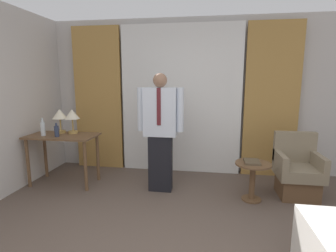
{
  "coord_description": "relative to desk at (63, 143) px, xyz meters",
  "views": [
    {
      "loc": [
        0.49,
        -1.69,
        1.65
      ],
      "look_at": [
        -0.06,
        1.84,
        1.01
      ],
      "focal_mm": 28.0,
      "sensor_mm": 36.0,
      "label": 1
    }
  ],
  "objects": [
    {
      "name": "book",
      "position": [
        2.85,
        -0.15,
        -0.11
      ],
      "size": [
        0.2,
        0.26,
        0.03
      ],
      "color": "brown",
      "rests_on": "side_table"
    },
    {
      "name": "person",
      "position": [
        1.56,
        -0.02,
        0.28
      ],
      "size": [
        0.68,
        0.22,
        1.74
      ],
      "color": "black",
      "rests_on": "ground_plane"
    },
    {
      "name": "curtain_drape_right",
      "position": [
        3.28,
        0.89,
        0.63
      ],
      "size": [
        0.88,
        0.06,
        2.58
      ],
      "color": "#B28442",
      "rests_on": "ground_plane"
    },
    {
      "name": "bottle_by_lamp",
      "position": [
        -0.26,
        -0.09,
        0.25
      ],
      "size": [
        0.07,
        0.07,
        0.27
      ],
      "color": "silver",
      "rests_on": "desk"
    },
    {
      "name": "wall_back",
      "position": [
        1.76,
        1.02,
        0.69
      ],
      "size": [
        10.0,
        0.06,
        2.7
      ],
      "color": "beige",
      "rests_on": "ground_plane"
    },
    {
      "name": "desk",
      "position": [
        0.0,
        0.0,
        0.0
      ],
      "size": [
        1.06,
        0.56,
        0.79
      ],
      "color": "brown",
      "rests_on": "ground_plane"
    },
    {
      "name": "table_lamp_right",
      "position": [
        0.11,
        0.14,
        0.42
      ],
      "size": [
        0.23,
        0.23,
        0.39
      ],
      "color": "tan",
      "rests_on": "desk"
    },
    {
      "name": "curtain_sheer_center",
      "position": [
        1.76,
        0.89,
        0.63
      ],
      "size": [
        2.09,
        0.06,
        2.58
      ],
      "color": "white",
      "rests_on": "ground_plane"
    },
    {
      "name": "table_lamp_left",
      "position": [
        -0.11,
        0.14,
        0.42
      ],
      "size": [
        0.23,
        0.23,
        0.39
      ],
      "color": "tan",
      "rests_on": "desk"
    },
    {
      "name": "armchair",
      "position": [
        3.52,
        0.09,
        -0.32
      ],
      "size": [
        0.58,
        0.57,
        0.9
      ],
      "color": "brown",
      "rests_on": "ground_plane"
    },
    {
      "name": "side_table",
      "position": [
        2.87,
        -0.16,
        -0.3
      ],
      "size": [
        0.48,
        0.48,
        0.53
      ],
      "color": "brown",
      "rests_on": "ground_plane"
    },
    {
      "name": "bottle_near_edge",
      "position": [
        -0.01,
        -0.12,
        0.22
      ],
      "size": [
        0.07,
        0.07,
        0.21
      ],
      "color": "#2D3851",
      "rests_on": "desk"
    },
    {
      "name": "curtain_drape_left",
      "position": [
        0.23,
        0.89,
        0.63
      ],
      "size": [
        0.88,
        0.06,
        2.58
      ],
      "color": "#B28442",
      "rests_on": "ground_plane"
    }
  ]
}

